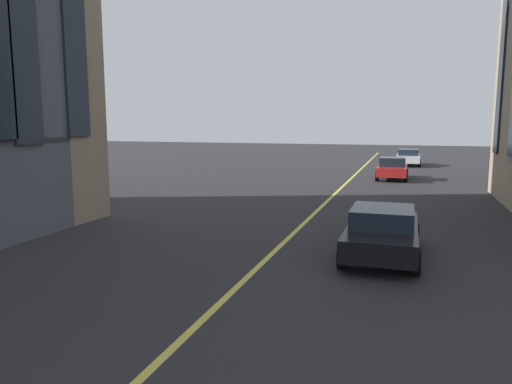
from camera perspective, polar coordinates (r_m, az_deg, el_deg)
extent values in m
cube|color=#D8C64C|center=(18.95, 6.80, -2.68)|extent=(80.00, 0.16, 0.01)
cube|color=#B21E1E|center=(31.56, 15.90, 2.51)|extent=(3.90, 1.75, 0.55)
cube|color=#19232D|center=(31.31, 15.93, 3.47)|extent=(1.64, 1.54, 0.55)
cylinder|color=black|center=(32.90, 14.50, 2.31)|extent=(0.60, 0.21, 0.60)
cylinder|color=black|center=(32.85, 17.42, 2.18)|extent=(0.60, 0.21, 0.60)
cylinder|color=black|center=(30.34, 14.21, 1.83)|extent=(0.60, 0.21, 0.60)
cylinder|color=black|center=(30.29, 17.38, 1.69)|extent=(0.60, 0.21, 0.60)
cube|color=black|center=(13.42, 14.77, -4.91)|extent=(4.40, 1.80, 0.55)
cube|color=#19232D|center=(13.09, 14.80, -2.89)|extent=(1.85, 1.58, 0.50)
cylinder|color=black|center=(14.95, 11.72, -4.54)|extent=(0.64, 0.22, 0.64)
cylinder|color=black|center=(14.88, 18.37, -4.85)|extent=(0.64, 0.22, 0.64)
cylinder|color=black|center=(12.15, 10.24, -7.49)|extent=(0.64, 0.22, 0.64)
cylinder|color=black|center=(12.07, 18.48, -7.91)|extent=(0.64, 0.22, 0.64)
cube|color=silver|center=(42.03, 17.63, 3.84)|extent=(4.40, 1.80, 0.55)
cube|color=#19232D|center=(41.78, 17.66, 4.54)|extent=(1.85, 1.58, 0.50)
cylinder|color=black|center=(43.51, 16.48, 3.67)|extent=(0.64, 0.22, 0.64)
cylinder|color=black|center=(43.51, 18.76, 3.57)|extent=(0.64, 0.22, 0.64)
cylinder|color=black|center=(40.62, 16.38, 3.36)|extent=(0.64, 0.22, 0.64)
cylinder|color=black|center=(40.61, 18.82, 3.25)|extent=(0.64, 0.22, 0.64)
cube|color=#19232D|center=(26.24, 27.40, 16.70)|extent=(1.10, 0.10, 11.44)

